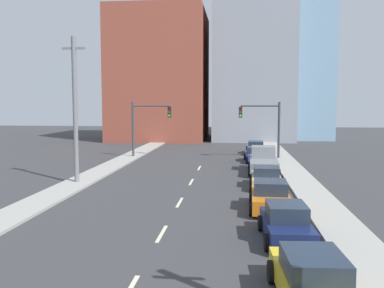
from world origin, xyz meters
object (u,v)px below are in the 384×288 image
(sedan_teal, at_px, (256,148))
(traffic_signal_left, at_px, (144,122))
(traffic_signal_right, at_px, (267,122))
(sedan_tan, at_px, (266,178))
(sedan_blue, at_px, (256,155))
(sedan_orange, at_px, (270,197))
(utility_pole_left_mid, at_px, (75,109))
(pickup_truck_gray, at_px, (263,162))
(sedan_yellow, at_px, (313,281))
(sedan_navy, at_px, (286,224))

(sedan_teal, bearing_deg, traffic_signal_left, -157.97)
(traffic_signal_left, relative_size, traffic_signal_right, 1.00)
(sedan_tan, relative_size, sedan_blue, 0.99)
(traffic_signal_right, bearing_deg, sedan_tan, -94.04)
(sedan_orange, bearing_deg, traffic_signal_right, 88.31)
(traffic_signal_left, height_order, utility_pole_left_mid, utility_pole_left_mid)
(sedan_tan, xyz_separation_m, pickup_truck_gray, (0.21, 6.30, 0.19))
(sedan_tan, xyz_separation_m, sedan_teal, (0.17, 19.09, 0.02))
(sedan_yellow, distance_m, sedan_blue, 29.44)
(sedan_navy, xyz_separation_m, pickup_truck_gray, (0.17, 17.48, 0.14))
(traffic_signal_left, relative_size, sedan_yellow, 1.20)
(traffic_signal_left, relative_size, sedan_tan, 1.34)
(sedan_orange, relative_size, sedan_blue, 1.02)
(sedan_yellow, distance_m, sedan_teal, 35.91)
(sedan_orange, distance_m, sedan_blue, 18.80)
(sedan_navy, bearing_deg, traffic_signal_right, 85.51)
(sedan_navy, bearing_deg, sedan_yellow, -91.37)
(sedan_navy, distance_m, sedan_blue, 23.80)
(pickup_truck_gray, bearing_deg, sedan_teal, 91.81)
(traffic_signal_right, height_order, sedan_teal, traffic_signal_right)
(sedan_orange, height_order, sedan_teal, sedan_orange)
(sedan_yellow, distance_m, pickup_truck_gray, 23.12)
(sedan_teal, bearing_deg, sedan_tan, -89.04)
(sedan_tan, bearing_deg, pickup_truck_gray, 89.91)
(traffic_signal_right, height_order, sedan_blue, traffic_signal_right)
(traffic_signal_right, xyz_separation_m, sedan_orange, (-1.25, -20.93, -3.01))
(traffic_signal_right, xyz_separation_m, sedan_navy, (-1.00, -25.93, -3.02))
(traffic_signal_left, relative_size, sedan_orange, 1.29)
(traffic_signal_left, distance_m, pickup_truck_gray, 14.65)
(utility_pole_left_mid, xyz_separation_m, sedan_navy, (13.05, -11.13, -4.48))
(traffic_signal_right, bearing_deg, sedan_orange, -93.41)
(utility_pole_left_mid, height_order, sedan_navy, utility_pole_left_mid)
(sedan_navy, bearing_deg, pickup_truck_gray, 87.16)
(traffic_signal_left, height_order, traffic_signal_right, same)
(sedan_blue, bearing_deg, sedan_yellow, -92.45)
(sedan_orange, distance_m, sedan_tan, 6.18)
(utility_pole_left_mid, xyz_separation_m, sedan_yellow, (13.14, -16.77, -4.49))
(utility_pole_left_mid, bearing_deg, pickup_truck_gray, 25.64)
(traffic_signal_left, distance_m, sedan_yellow, 33.75)
(utility_pole_left_mid, distance_m, sedan_yellow, 21.78)
(sedan_orange, height_order, sedan_blue, sedan_orange)
(sedan_orange, bearing_deg, sedan_tan, 89.81)
(traffic_signal_right, bearing_deg, pickup_truck_gray, -95.61)
(sedan_yellow, bearing_deg, traffic_signal_left, 106.73)
(sedan_yellow, xyz_separation_m, sedan_tan, (-0.13, 16.82, -0.04))
(utility_pole_left_mid, distance_m, pickup_truck_gray, 15.29)
(traffic_signal_left, bearing_deg, utility_pole_left_mid, -96.21)
(sedan_navy, relative_size, sedan_orange, 0.98)
(traffic_signal_right, bearing_deg, sedan_yellow, -91.65)
(sedan_orange, bearing_deg, pickup_truck_gray, 89.81)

